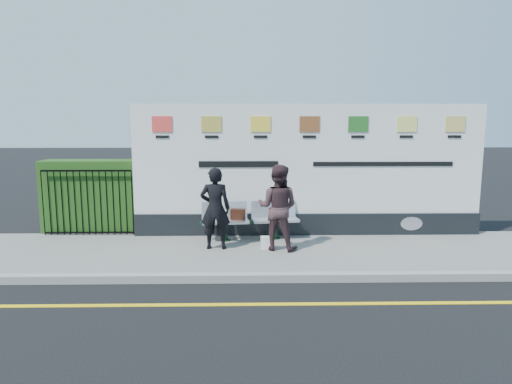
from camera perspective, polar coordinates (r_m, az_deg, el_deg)
The scene contains 12 objects.
ground at distance 7.15m, azimuth 6.38°, elevation -13.77°, with size 80.00×80.00×0.00m, color black.
pavement at distance 9.47m, azimuth 4.42°, elevation -7.60°, with size 14.00×3.00×0.12m, color slate.
kerb at distance 8.05m, azimuth 5.46°, elevation -10.57°, with size 14.00×0.18×0.14m, color gray.
yellow_line at distance 7.15m, azimuth 6.38°, elevation -13.74°, with size 14.00×0.10×0.01m, color yellow.
billboard at distance 10.56m, azimuth 6.52°, elevation 1.64°, with size 8.00×0.30×3.00m.
hedge at distance 11.58m, azimuth -19.59°, elevation -0.43°, with size 2.35×0.70×1.70m, color #234E17.
railing at distance 11.18m, azimuth -20.29°, elevation -1.21°, with size 2.05×0.06×1.54m, color black, non-canonical shape.
bench at distance 10.18m, azimuth -0.69°, elevation -4.71°, with size 2.14×0.56×0.46m, color silver, non-canonical shape.
woman_left at distance 9.40m, azimuth -5.13°, elevation -2.05°, with size 0.62×0.41×1.69m, color black.
woman_right at distance 9.32m, azimuth 2.75°, elevation -1.92°, with size 0.85×0.66×1.75m, color #3B262A.
handbag_brown at distance 10.07m, azimuth -2.27°, elevation -2.82°, with size 0.31×0.13×0.25m, color black.
carrier_bag_white at distance 9.49m, azimuth 1.37°, elevation -6.35°, with size 0.26×0.16×0.26m, color silver.
Camera 1 is at (-0.89, -6.54, 2.76)m, focal length 32.00 mm.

